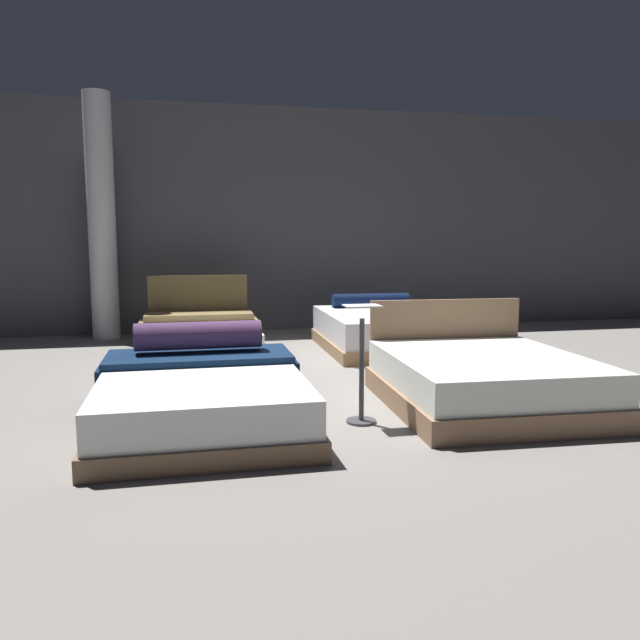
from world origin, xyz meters
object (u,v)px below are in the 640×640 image
at_px(bed_2, 200,338).
at_px(bed_3, 384,330).
at_px(support_pillar, 102,218).
at_px(price_sign, 362,378).
at_px(bed_1, 483,380).
at_px(bed_0, 202,396).

bearing_deg(bed_2, bed_3, -2.29).
height_order(bed_2, support_pillar, support_pillar).
relative_size(bed_3, price_sign, 2.28).
xyz_separation_m(bed_2, support_pillar, (-1.32, 1.58, 1.54)).
bearing_deg(bed_1, bed_2, 130.27).
xyz_separation_m(bed_1, support_pillar, (-3.67, 4.60, 1.52)).
bearing_deg(support_pillar, bed_1, -51.39).
bearing_deg(bed_3, bed_1, -89.75).
xyz_separation_m(bed_0, bed_2, (0.05, 3.07, -0.02)).
bearing_deg(bed_1, bed_0, -176.51).
distance_m(bed_0, bed_3, 3.85).
relative_size(bed_2, bed_3, 0.92).
bearing_deg(bed_2, bed_1, -51.96).
relative_size(bed_0, price_sign, 2.14).
height_order(bed_0, price_sign, price_sign).
bearing_deg(bed_2, support_pillar, 129.96).
bearing_deg(bed_0, support_pillar, 104.94).
height_order(bed_2, bed_3, bed_2).
distance_m(bed_2, price_sign, 3.48).
distance_m(bed_0, price_sign, 1.26).
distance_m(bed_3, price_sign, 3.39).
bearing_deg(bed_3, bed_2, 178.73).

